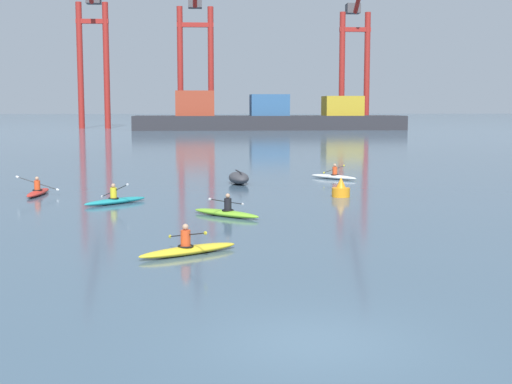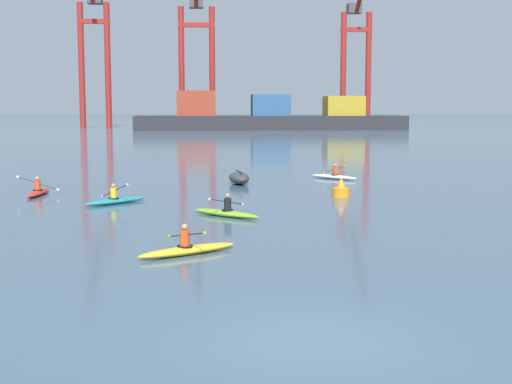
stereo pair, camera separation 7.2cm
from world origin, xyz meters
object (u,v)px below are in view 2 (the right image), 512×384
object	(u,v)px
channel_buoy	(341,190)
kayak_white	(334,176)
gantry_crane_east_mid	(357,46)
gantry_crane_west	(93,42)
capsized_dinghy	(239,178)
kayak_red	(38,192)
kayak_teal	(115,200)
container_barge	(269,117)
kayak_lime	(226,212)
kayak_yellow	(187,249)
gantry_crane_west_mid	(197,46)

from	to	relation	value
channel_buoy	kayak_white	bearing A→B (deg)	82.03
gantry_crane_east_mid	channel_buoy	world-z (taller)	gantry_crane_east_mid
gantry_crane_west	channel_buoy	distance (m)	115.65
gantry_crane_east_mid	kayak_white	world-z (taller)	gantry_crane_east_mid
capsized_dinghy	kayak_red	bearing A→B (deg)	-156.44
kayak_teal	kayak_red	xyz separation A→B (m)	(-4.31, 3.58, 0.00)
container_barge	gantry_crane_east_mid	world-z (taller)	gantry_crane_east_mid
gantry_crane_east_mid	kayak_lime	world-z (taller)	gantry_crane_east_mid
kayak_yellow	kayak_red	size ratio (longest dim) A/B	0.93
gantry_crane_west	gantry_crane_east_mid	bearing A→B (deg)	2.93
gantry_crane_west_mid	gantry_crane_east_mid	size ratio (longest dim) A/B	0.98
kayak_teal	channel_buoy	bearing A→B (deg)	9.34
gantry_crane_west_mid	capsized_dinghy	bearing A→B (deg)	-88.13
channel_buoy	gantry_crane_east_mid	bearing A→B (deg)	77.76
capsized_dinghy	kayak_teal	size ratio (longest dim) A/B	0.94
channel_buoy	container_barge	bearing A→B (deg)	86.98
gantry_crane_west_mid	channel_buoy	bearing A→B (deg)	-85.83
gantry_crane_east_mid	kayak_lime	bearing A→B (deg)	-104.32
gantry_crane_west_mid	gantry_crane_east_mid	distance (m)	32.90
gantry_crane_west	kayak_teal	world-z (taller)	gantry_crane_west
gantry_crane_west_mid	kayak_lime	size ratio (longest dim) A/B	11.82
capsized_dinghy	kayak_white	distance (m)	6.49
container_barge	kayak_red	distance (m)	101.51
kayak_lime	kayak_teal	bearing A→B (deg)	140.00
kayak_red	kayak_lime	xyz separation A→B (m)	(9.30, -7.77, 0.00)
kayak_teal	gantry_crane_east_mid	bearing A→B (deg)	72.88
container_barge	gantry_crane_west	world-z (taller)	gantry_crane_west
capsized_dinghy	kayak_teal	bearing A→B (deg)	-126.94
capsized_dinghy	kayak_red	distance (m)	11.37
kayak_teal	kayak_white	xyz separation A→B (m)	(12.12, 10.57, 0.00)
gantry_crane_west_mid	kayak_lime	distance (m)	120.83
gantry_crane_west	container_barge	bearing A→B (deg)	-15.91
channel_buoy	kayak_yellow	distance (m)	15.34
container_barge	gantry_crane_west_mid	bearing A→B (deg)	137.39
channel_buoy	kayak_lime	xyz separation A→B (m)	(-5.90, -5.98, -0.19)
kayak_white	kayak_yellow	bearing A→B (deg)	-110.94
gantry_crane_east_mid	channel_buoy	bearing A→B (deg)	-102.24
gantry_crane_west	channel_buoy	bearing A→B (deg)	-75.57
gantry_crane_east_mid	kayak_teal	size ratio (longest dim) A/B	12.16
gantry_crane_west	kayak_lime	bearing A→B (deg)	-79.04
gantry_crane_west	kayak_red	size ratio (longest dim) A/B	9.78
capsized_dinghy	kayak_teal	distance (m)	10.17
gantry_crane_west_mid	kayak_teal	xyz separation A→B (m)	(-2.61, -115.49, -16.43)
gantry_crane_west	kayak_yellow	distance (m)	127.24
kayak_teal	kayak_yellow	xyz separation A→B (m)	(3.60, -11.70, 0.00)
gantry_crane_west	gantry_crane_east_mid	world-z (taller)	gantry_crane_east_mid
gantry_crane_west_mid	kayak_teal	size ratio (longest dim) A/B	11.90
gantry_crane_east_mid	kayak_red	xyz separation A→B (m)	(-39.82, -111.75, -16.56)
kayak_teal	gantry_crane_west_mid	bearing A→B (deg)	88.70
kayak_red	kayak_white	distance (m)	17.86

